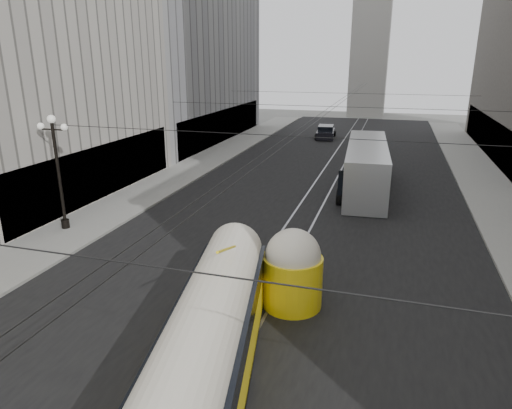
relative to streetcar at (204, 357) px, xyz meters
The scene contains 13 objects.
road 25.05m from the streetcar, 90.88° to the left, with size 20.00×85.00×0.02m, color black.
sidewalk_left 31.11m from the streetcar, 113.48° to the left, with size 4.00×72.00×0.15m, color gray.
sidewalk_right 30.81m from the streetcar, 67.83° to the left, with size 4.00×72.00×0.15m, color gray.
rail_left 25.08m from the streetcar, 92.60° to the left, with size 0.12×85.00×0.04m, color gray.
rail_right 25.05m from the streetcar, 89.16° to the left, with size 0.12×85.00×0.04m, color gray.
building_left_far 47.09m from the streetcar, 116.71° to the left, with size 12.60×28.60×28.60m.
distant_tower 73.73m from the streetcar, 90.30° to the left, with size 6.00×6.00×31.36m.
lamppost_left_mid 16.84m from the streetcar, 141.03° to the left, with size 1.86×0.44×6.37m.
catenary 24.38m from the streetcar, 90.63° to the left, with size 25.00×72.00×0.23m.
streetcar is the anchor object (origin of this frame).
city_bus 24.41m from the streetcar, 83.51° to the left, with size 3.62×13.53×3.40m.
sedan_white_far 40.54m from the streetcar, 87.05° to the left, with size 2.69×5.22×1.58m.
sedan_dark_far 46.59m from the streetcar, 94.29° to the left, with size 2.48×5.11×1.56m.
Camera 1 is at (4.79, -2.22, 9.35)m, focal length 32.00 mm.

